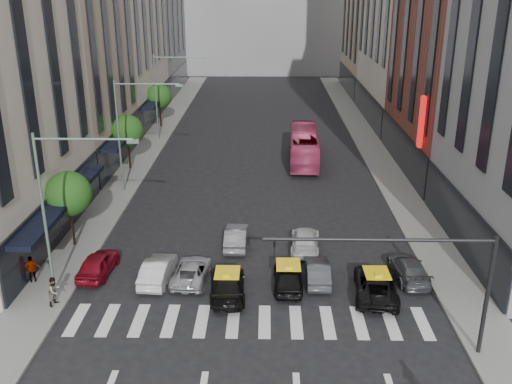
# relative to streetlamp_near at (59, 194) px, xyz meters

# --- Properties ---
(ground) EXTENTS (160.00, 160.00, 0.00)m
(ground) POSITION_rel_streetlamp_near_xyz_m (10.04, -4.00, -5.90)
(ground) COLOR black
(ground) RESTS_ON ground
(sidewalk_left) EXTENTS (3.00, 96.00, 0.15)m
(sidewalk_left) POSITION_rel_streetlamp_near_xyz_m (-1.46, 26.00, -5.83)
(sidewalk_left) COLOR slate
(sidewalk_left) RESTS_ON ground
(sidewalk_right) EXTENTS (3.00, 96.00, 0.15)m
(sidewalk_right) POSITION_rel_streetlamp_near_xyz_m (21.54, 26.00, -5.83)
(sidewalk_right) COLOR slate
(sidewalk_right) RESTS_ON ground
(building_left_b) EXTENTS (8.00, 16.00, 24.00)m
(building_left_b) POSITION_rel_streetlamp_near_xyz_m (-6.96, 24.00, 6.10)
(building_left_b) COLOR tan
(building_left_b) RESTS_ON ground
(building_right_b) EXTENTS (8.00, 18.00, 26.00)m
(building_right_b) POSITION_rel_streetlamp_near_xyz_m (27.04, 23.00, 7.10)
(building_right_b) COLOR brown
(building_right_b) RESTS_ON ground
(tree_near) EXTENTS (2.88, 2.88, 4.95)m
(tree_near) POSITION_rel_streetlamp_near_xyz_m (-1.76, 6.00, -2.25)
(tree_near) COLOR black
(tree_near) RESTS_ON sidewalk_left
(tree_mid) EXTENTS (2.88, 2.88, 4.95)m
(tree_mid) POSITION_rel_streetlamp_near_xyz_m (-1.76, 22.00, -2.25)
(tree_mid) COLOR black
(tree_mid) RESTS_ON sidewalk_left
(tree_far) EXTENTS (2.88, 2.88, 4.95)m
(tree_far) POSITION_rel_streetlamp_near_xyz_m (-1.76, 38.00, -2.25)
(tree_far) COLOR black
(tree_far) RESTS_ON sidewalk_left
(streetlamp_near) EXTENTS (5.38, 0.25, 9.00)m
(streetlamp_near) POSITION_rel_streetlamp_near_xyz_m (0.00, 0.00, 0.00)
(streetlamp_near) COLOR gray
(streetlamp_near) RESTS_ON sidewalk_left
(streetlamp_mid) EXTENTS (5.38, 0.25, 9.00)m
(streetlamp_mid) POSITION_rel_streetlamp_near_xyz_m (0.00, 16.00, 0.00)
(streetlamp_mid) COLOR gray
(streetlamp_mid) RESTS_ON sidewalk_left
(streetlamp_far) EXTENTS (5.38, 0.25, 9.00)m
(streetlamp_far) POSITION_rel_streetlamp_near_xyz_m (0.00, 32.00, 0.00)
(streetlamp_far) COLOR gray
(streetlamp_far) RESTS_ON sidewalk_left
(traffic_signal) EXTENTS (10.10, 0.20, 6.00)m
(traffic_signal) POSITION_rel_streetlamp_near_xyz_m (17.74, -5.00, -1.43)
(traffic_signal) COLOR black
(traffic_signal) RESTS_ON ground
(liberty_sign) EXTENTS (0.30, 0.70, 4.00)m
(liberty_sign) POSITION_rel_streetlamp_near_xyz_m (22.64, 16.00, 0.10)
(liberty_sign) COLOR red
(liberty_sign) RESTS_ON ground
(car_red) EXTENTS (1.90, 4.11, 1.36)m
(car_red) POSITION_rel_streetlamp_near_xyz_m (0.84, 2.31, -5.22)
(car_red) COLOR maroon
(car_red) RESTS_ON ground
(car_white_front) EXTENTS (1.72, 4.21, 1.36)m
(car_white_front) POSITION_rel_streetlamp_near_xyz_m (4.50, 1.64, -5.23)
(car_white_front) COLOR #BBBBBB
(car_white_front) RESTS_ON ground
(car_silver) EXTENTS (2.23, 4.32, 1.17)m
(car_silver) POSITION_rel_streetlamp_near_xyz_m (6.43, 1.74, -5.32)
(car_silver) COLOR #AFB0B5
(car_silver) RESTS_ON ground
(taxi_left) EXTENTS (2.19, 4.77, 1.35)m
(taxi_left) POSITION_rel_streetlamp_near_xyz_m (8.60, 0.12, -5.23)
(taxi_left) COLOR black
(taxi_left) RESTS_ON ground
(taxi_center) EXTENTS (1.66, 4.05, 1.37)m
(taxi_center) POSITION_rel_streetlamp_near_xyz_m (11.94, 1.05, -5.22)
(taxi_center) COLOR black
(taxi_center) RESTS_ON ground
(car_grey_mid) EXTENTS (1.37, 3.78, 1.24)m
(car_grey_mid) POSITION_rel_streetlamp_near_xyz_m (13.66, 1.74, -5.28)
(car_grey_mid) COLOR #3A3D41
(car_grey_mid) RESTS_ON ground
(taxi_right) EXTENTS (2.79, 5.10, 1.35)m
(taxi_right) POSITION_rel_streetlamp_near_xyz_m (16.72, 0.23, -5.23)
(taxi_right) COLOR black
(taxi_right) RESTS_ON ground
(car_grey_curb) EXTENTS (1.93, 4.38, 1.25)m
(car_grey_curb) POSITION_rel_streetlamp_near_xyz_m (18.97, 2.18, -5.28)
(car_grey_curb) COLOR #46494E
(car_grey_curb) RESTS_ON ground
(car_row2_left) EXTENTS (1.42, 4.02, 1.32)m
(car_row2_left) POSITION_rel_streetlamp_near_xyz_m (8.75, 6.27, -5.24)
(car_row2_left) COLOR gray
(car_row2_left) RESTS_ON ground
(car_row2_right) EXTENTS (2.08, 4.43, 1.25)m
(car_row2_right) POSITION_rel_streetlamp_near_xyz_m (13.20, 5.91, -5.28)
(car_row2_right) COLOR silver
(car_row2_right) RESTS_ON ground
(bus) EXTENTS (2.98, 10.90, 3.01)m
(bus) POSITION_rel_streetlamp_near_xyz_m (14.24, 24.87, -4.40)
(bus) COLOR #C53A68
(bus) RESTS_ON ground
(pedestrian_near) EXTENTS (0.84, 0.94, 1.59)m
(pedestrian_near) POSITION_rel_streetlamp_near_xyz_m (-0.42, -1.29, -4.96)
(pedestrian_near) COLOR gray
(pedestrian_near) RESTS_ON sidewalk_left
(pedestrian_far) EXTENTS (1.00, 0.68, 1.58)m
(pedestrian_far) POSITION_rel_streetlamp_near_xyz_m (-2.56, 1.11, -4.96)
(pedestrian_far) COLOR gray
(pedestrian_far) RESTS_ON sidewalk_left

